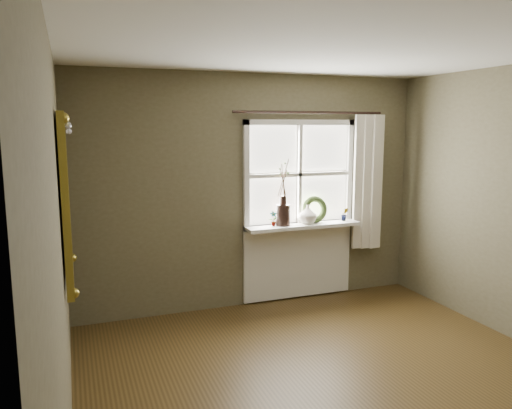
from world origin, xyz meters
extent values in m
plane|color=#402E14|center=(0.00, 0.00, 0.00)|extent=(4.50, 4.50, 0.00)
plane|color=silver|center=(0.00, 0.00, 2.60)|extent=(4.50, 4.50, 0.00)
cube|color=brown|center=(0.00, 2.30, 1.30)|extent=(4.00, 0.10, 2.60)
cube|color=brown|center=(-2.05, 0.00, 1.30)|extent=(0.10, 4.50, 2.60)
cube|color=silver|center=(0.55, 2.22, 0.89)|extent=(1.36, 0.06, 0.06)
cube|color=silver|center=(0.55, 2.22, 2.07)|extent=(1.36, 0.06, 0.06)
cube|color=silver|center=(-0.10, 2.22, 1.48)|extent=(0.06, 0.06, 1.24)
cube|color=silver|center=(1.20, 2.22, 1.48)|extent=(0.06, 0.06, 1.24)
cube|color=silver|center=(0.55, 2.22, 1.48)|extent=(1.24, 0.05, 0.04)
cube|color=silver|center=(0.55, 2.22, 1.48)|extent=(0.04, 0.05, 1.12)
cube|color=white|center=(0.23, 2.25, 1.77)|extent=(0.59, 0.01, 0.53)
cube|color=white|center=(0.88, 2.25, 1.77)|extent=(0.59, 0.01, 0.53)
cube|color=white|center=(0.23, 2.25, 1.19)|extent=(0.59, 0.01, 0.53)
cube|color=white|center=(0.88, 2.25, 1.19)|extent=(0.59, 0.01, 0.53)
cube|color=silver|center=(0.55, 2.12, 0.90)|extent=(1.36, 0.26, 0.04)
cube|color=silver|center=(0.55, 2.23, 0.46)|extent=(1.36, 0.04, 0.88)
cylinder|color=black|center=(0.30, 2.12, 1.04)|extent=(0.19, 0.19, 0.24)
imported|color=beige|center=(0.61, 2.12, 1.03)|extent=(0.25, 0.25, 0.22)
torus|color=#364B21|center=(0.72, 2.16, 1.04)|extent=(0.32, 0.16, 0.33)
imported|color=#364B21|center=(0.18, 2.12, 1.01)|extent=(0.09, 0.06, 0.17)
imported|color=#364B21|center=(1.10, 2.12, 1.00)|extent=(0.10, 0.09, 0.16)
cube|color=beige|center=(1.39, 2.13, 1.37)|extent=(0.36, 0.12, 1.59)
cylinder|color=black|center=(0.65, 2.17, 2.18)|extent=(1.84, 0.03, 0.03)
cube|color=white|center=(-1.97, 1.11, 1.49)|extent=(0.02, 0.90, 1.11)
cube|color=olive|center=(-1.96, 1.11, 2.09)|extent=(0.05, 1.08, 0.09)
cube|color=olive|center=(-1.96, 1.11, 0.89)|extent=(0.05, 1.08, 0.09)
cube|color=olive|center=(-1.96, 0.61, 1.49)|extent=(0.05, 0.09, 1.11)
cube|color=olive|center=(-1.96, 1.60, 1.49)|extent=(0.05, 0.09, 1.11)
sphere|color=silver|center=(-1.91, 1.08, 2.03)|extent=(0.04, 0.04, 0.04)
sphere|color=silver|center=(-1.91, 1.11, 1.99)|extent=(0.04, 0.04, 0.04)
sphere|color=silver|center=(-1.91, 1.14, 2.04)|extent=(0.04, 0.04, 0.04)
camera|label=1|loc=(-1.92, -2.94, 2.04)|focal=35.00mm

